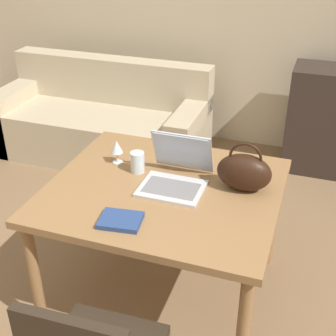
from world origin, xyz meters
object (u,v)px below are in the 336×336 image
wine_glass (117,148)px  laptop (177,171)px  handbag (244,172)px  drinking_glass (137,162)px  couch (102,123)px

wine_glass → laptop: bearing=-13.6°
wine_glass → handbag: bearing=-3.9°
drinking_glass → couch: bearing=123.7°
laptop → drinking_glass: size_ratio=3.09×
wine_glass → handbag: 0.73m
drinking_glass → wine_glass: wine_glass is taller
couch → laptop: (1.18, -1.45, 0.51)m
laptop → drinking_glass: 0.24m
laptop → wine_glass: bearing=166.4°
laptop → drinking_glass: bearing=171.2°
couch → wine_glass: size_ratio=13.57×
couch → drinking_glass: 1.77m
wine_glass → handbag: handbag is taller
handbag → couch: bearing=137.4°
drinking_glass → handbag: handbag is taller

